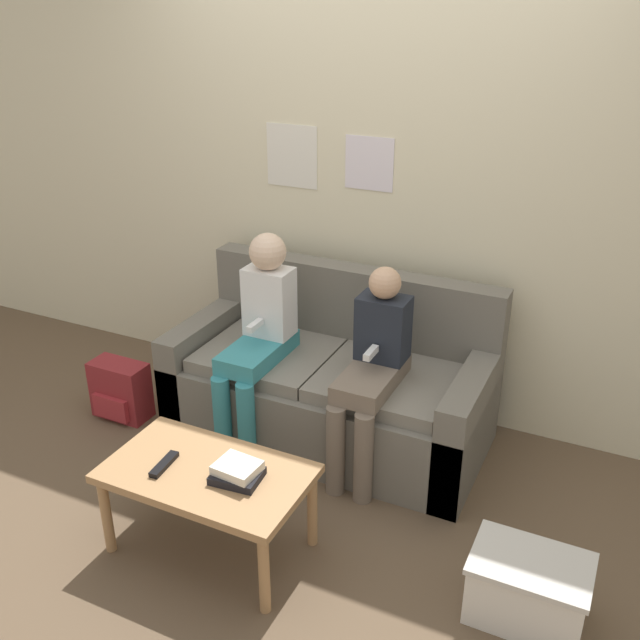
# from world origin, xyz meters

# --- Properties ---
(ground_plane) EXTENTS (10.00, 10.00, 0.00)m
(ground_plane) POSITION_xyz_m (0.00, 0.00, 0.00)
(ground_plane) COLOR brown
(wall_back) EXTENTS (8.00, 0.06, 2.60)m
(wall_back) POSITION_xyz_m (-0.00, 0.98, 1.30)
(wall_back) COLOR beige
(wall_back) RESTS_ON ground_plane
(couch) EXTENTS (1.63, 0.77, 0.85)m
(couch) POSITION_xyz_m (0.00, 0.50, 0.28)
(couch) COLOR #6B665B
(couch) RESTS_ON ground_plane
(coffee_table) EXTENTS (0.84, 0.49, 0.40)m
(coffee_table) POSITION_xyz_m (-0.09, -0.51, 0.35)
(coffee_table) COLOR #AD7F51
(coffee_table) RESTS_ON ground_plane
(person_left) EXTENTS (0.24, 0.54, 1.10)m
(person_left) POSITION_xyz_m (-0.32, 0.32, 0.62)
(person_left) COLOR teal
(person_left) RESTS_ON ground_plane
(person_right) EXTENTS (0.24, 0.54, 1.02)m
(person_right) POSITION_xyz_m (0.30, 0.31, 0.57)
(person_right) COLOR #756656
(person_right) RESTS_ON ground_plane
(tv_remote) EXTENTS (0.05, 0.17, 0.02)m
(tv_remote) POSITION_xyz_m (-0.26, -0.57, 0.41)
(tv_remote) COLOR black
(tv_remote) RESTS_ON coffee_table
(book_stack) EXTENTS (0.21, 0.17, 0.07)m
(book_stack) POSITION_xyz_m (0.06, -0.51, 0.43)
(book_stack) COLOR black
(book_stack) RESTS_ON coffee_table
(storage_box) EXTENTS (0.44, 0.30, 0.27)m
(storage_box) POSITION_xyz_m (1.19, -0.32, 0.14)
(storage_box) COLOR silver
(storage_box) RESTS_ON ground_plane
(backpack) EXTENTS (0.32, 0.19, 0.33)m
(backpack) POSITION_xyz_m (-1.12, 0.14, 0.16)
(backpack) COLOR maroon
(backpack) RESTS_ON ground_plane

